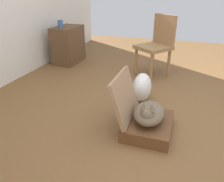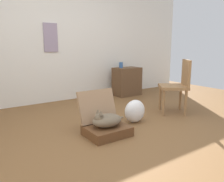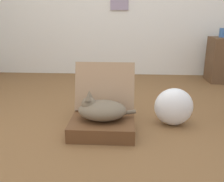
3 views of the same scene
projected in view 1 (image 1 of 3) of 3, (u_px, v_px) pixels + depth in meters
ground_plane at (162, 116)px, 2.38m from camera, size 7.68×7.68×0.00m
suitcase_base at (148, 126)px, 2.11m from camera, size 0.53×0.44×0.12m
suitcase_lid at (125, 97)px, 2.06m from camera, size 0.53×0.17×0.43m
cat at (149, 113)px, 2.04m from camera, size 0.48×0.28×0.23m
plastic_bag_white at (142, 87)px, 2.65m from camera, size 0.34×0.22×0.34m
side_table at (68, 45)px, 3.95m from camera, size 0.60×0.38×0.64m
vase_tall at (60, 24)px, 3.67m from camera, size 0.09×0.09×0.13m
chair at (157, 44)px, 3.28m from camera, size 0.61×0.60×0.90m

